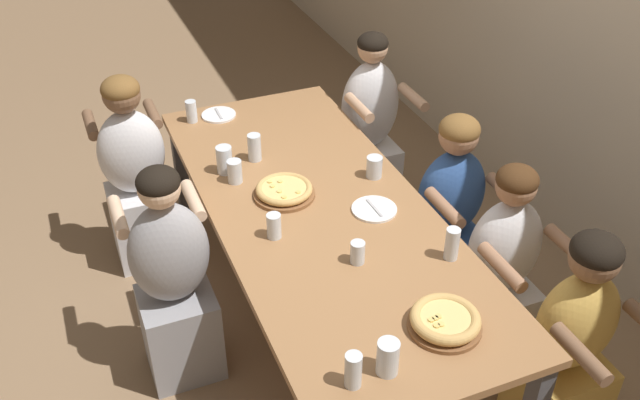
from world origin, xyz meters
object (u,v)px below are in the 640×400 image
diner_near_center (174,286)px  drinking_glass_j (225,161)px  pizza_board_main (445,321)px  pizza_board_second (284,191)px  drinking_glass_b (235,173)px  drinking_glass_f (191,111)px  diner_far_left (369,135)px  drinking_glass_e (452,245)px  diner_far_right (569,353)px  drinking_glass_c (357,254)px  empty_plate_b (219,115)px  drinking_glass_g (353,372)px  diner_far_midright (499,280)px  drinking_glass_d (274,227)px  drinking_glass_a (374,168)px  diner_far_center (448,223)px  drinking_glass_h (255,149)px  drinking_glass_i (388,359)px  diner_near_left (136,179)px  empty_plate_a (374,209)px

diner_near_center → drinking_glass_j: bearing=48.0°
pizza_board_main → pizza_board_second: size_ratio=0.96×
drinking_glass_b → drinking_glass_f: bearing=-176.1°
diner_far_left → drinking_glass_j: bearing=24.2°
drinking_glass_e → diner_far_right: size_ratio=0.13×
diner_far_right → drinking_glass_b: bearing=-53.3°
drinking_glass_b → drinking_glass_c: 0.83m
empty_plate_b → drinking_glass_g: bearing=-2.8°
drinking_glass_g → diner_far_midright: diner_far_midright is taller
pizza_board_main → drinking_glass_g: bearing=-74.7°
diner_far_midright → pizza_board_main: bearing=35.8°
drinking_glass_j → diner_far_left: size_ratio=0.12×
diner_near_center → drinking_glass_b: bearing=38.8°
drinking_glass_d → drinking_glass_a: bearing=113.8°
drinking_glass_d → diner_far_center: (-0.10, 0.97, -0.32)m
empty_plate_b → drinking_glass_h: size_ratio=1.36×
empty_plate_b → drinking_glass_a: size_ratio=1.77×
pizza_board_second → diner_far_left: size_ratio=0.24×
drinking_glass_i → diner_near_left: diner_near_left is taller
drinking_glass_g → diner_far_right: bearing=91.4°
drinking_glass_d → diner_far_right: diner_far_right is taller
drinking_glass_h → drinking_glass_j: same height
diner_far_midright → diner_near_left: (-1.46, -1.41, 0.02)m
pizza_board_second → diner_near_center: (0.13, -0.59, -0.29)m
drinking_glass_g → empty_plate_a: bearing=150.1°
drinking_glass_e → diner_far_left: diner_far_left is taller
pizza_board_main → drinking_glass_d: bearing=-152.2°
drinking_glass_b → diner_far_midright: diner_far_midright is taller
empty_plate_a → drinking_glass_c: 0.38m
empty_plate_a → drinking_glass_a: bearing=154.5°
drinking_glass_i → diner_far_midright: diner_far_midright is taller
drinking_glass_h → empty_plate_b: bearing=-175.1°
pizza_board_second → drinking_glass_d: 0.32m
drinking_glass_a → drinking_glass_h: 0.62m
diner_near_left → pizza_board_second: bearing=-54.3°
drinking_glass_c → drinking_glass_f: drinking_glass_f is taller
drinking_glass_d → diner_far_midright: diner_far_midright is taller
drinking_glass_f → drinking_glass_g: (2.05, 0.05, -0.00)m
drinking_glass_b → pizza_board_main: bearing=19.2°
empty_plate_a → diner_near_center: (-0.14, -0.93, -0.27)m
empty_plate_b → diner_far_center: bearing=39.9°
drinking_glass_b → drinking_glass_j: size_ratio=0.82×
pizza_board_main → drinking_glass_f: bearing=-166.0°
empty_plate_a → empty_plate_b: size_ratio=1.09×
drinking_glass_a → pizza_board_main: bearing=-11.5°
drinking_glass_e → diner_near_left: (-1.52, -1.08, -0.33)m
diner_far_left → diner_far_midright: bearing=90.0°
drinking_glass_b → diner_near_left: (-0.61, -0.41, -0.31)m
pizza_board_second → diner_far_right: (1.14, 0.82, -0.30)m
drinking_glass_d → diner_near_left: size_ratio=0.10×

